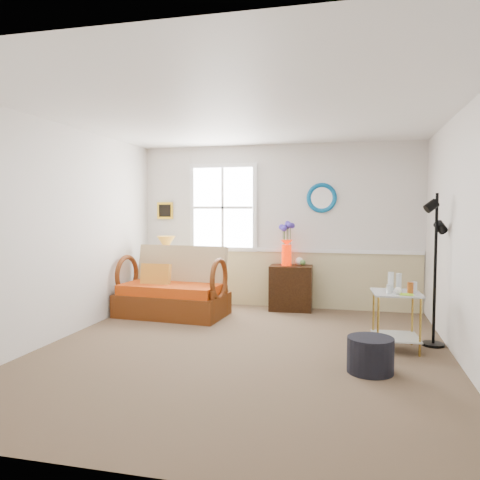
% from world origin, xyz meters
% --- Properties ---
extents(floor, '(4.50, 5.00, 0.01)m').
position_xyz_m(floor, '(0.00, 0.00, 0.00)').
color(floor, brown).
rests_on(floor, ground).
extents(ceiling, '(4.50, 5.00, 0.01)m').
position_xyz_m(ceiling, '(0.00, 0.00, 2.60)').
color(ceiling, white).
rests_on(ceiling, walls).
extents(walls, '(4.51, 5.01, 2.60)m').
position_xyz_m(walls, '(0.00, 0.00, 1.30)').
color(walls, silver).
rests_on(walls, floor).
extents(wainscot, '(4.46, 0.02, 0.90)m').
position_xyz_m(wainscot, '(0.00, 2.48, 0.45)').
color(wainscot, tan).
rests_on(wainscot, walls).
extents(chair_rail, '(4.46, 0.04, 0.06)m').
position_xyz_m(chair_rail, '(0.00, 2.47, 0.92)').
color(chair_rail, white).
rests_on(chair_rail, walls).
extents(window, '(1.14, 0.06, 1.44)m').
position_xyz_m(window, '(-0.90, 2.47, 1.60)').
color(window, white).
rests_on(window, walls).
extents(picture, '(0.28, 0.03, 0.28)m').
position_xyz_m(picture, '(-1.92, 2.48, 1.55)').
color(picture, gold).
rests_on(picture, walls).
extents(mirror, '(0.47, 0.07, 0.47)m').
position_xyz_m(mirror, '(0.70, 2.48, 1.75)').
color(mirror, '#00739E').
rests_on(mirror, walls).
extents(loveseat, '(1.62, 1.00, 1.01)m').
position_xyz_m(loveseat, '(-1.40, 1.47, 0.51)').
color(loveseat, maroon).
rests_on(loveseat, floor).
extents(throw_pillow, '(0.44, 0.12, 0.44)m').
position_xyz_m(throw_pillow, '(-1.64, 1.41, 0.55)').
color(throw_pillow, orange).
rests_on(throw_pillow, loveseat).
extents(lamp_stand, '(0.44, 0.44, 0.62)m').
position_xyz_m(lamp_stand, '(-1.74, 1.99, 0.31)').
color(lamp_stand, black).
rests_on(lamp_stand, floor).
extents(table_lamp, '(0.40, 0.40, 0.52)m').
position_xyz_m(table_lamp, '(-1.71, 1.99, 0.88)').
color(table_lamp, '#B57B24').
rests_on(table_lamp, lamp_stand).
extents(potted_plant, '(0.34, 0.37, 0.29)m').
position_xyz_m(potted_plant, '(-1.60, 2.01, 0.76)').
color(potted_plant, '#54813E').
rests_on(potted_plant, lamp_stand).
extents(cabinet, '(0.67, 0.45, 0.70)m').
position_xyz_m(cabinet, '(0.26, 2.26, 0.35)').
color(cabinet, black).
rests_on(cabinet, floor).
extents(flower_vase, '(0.25, 0.25, 0.67)m').
position_xyz_m(flower_vase, '(0.18, 2.29, 1.03)').
color(flower_vase, '#F01E00').
rests_on(flower_vase, cabinet).
extents(side_table, '(0.55, 0.55, 0.65)m').
position_xyz_m(side_table, '(1.66, 0.47, 0.33)').
color(side_table, '#A4832E').
rests_on(side_table, floor).
extents(tabletop_items, '(0.36, 0.36, 0.21)m').
position_xyz_m(tabletop_items, '(1.71, 0.45, 0.76)').
color(tabletop_items, silver).
rests_on(tabletop_items, side_table).
extents(floor_lamp, '(0.32, 0.32, 1.75)m').
position_xyz_m(floor_lamp, '(2.10, 0.73, 0.88)').
color(floor_lamp, black).
rests_on(floor_lamp, floor).
extents(ottoman, '(0.48, 0.48, 0.34)m').
position_xyz_m(ottoman, '(1.36, -0.36, 0.17)').
color(ottoman, black).
rests_on(ottoman, floor).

